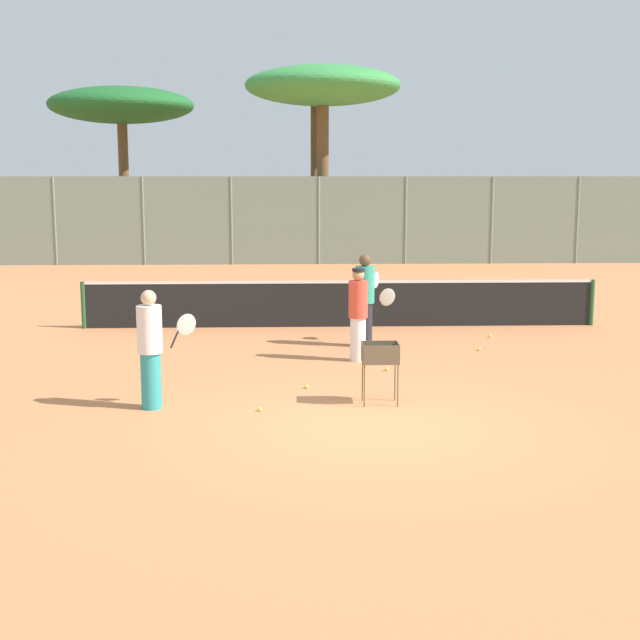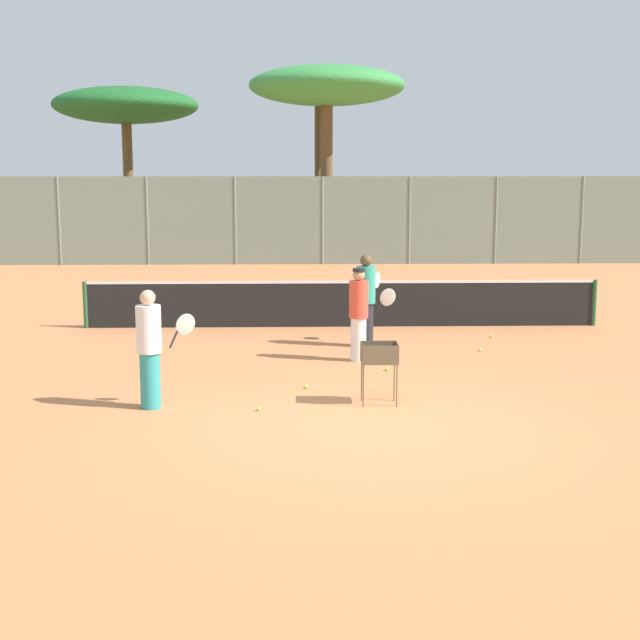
% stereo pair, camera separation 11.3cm
% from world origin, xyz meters
% --- Properties ---
extents(ground_plane, '(80.00, 80.00, 0.00)m').
position_xyz_m(ground_plane, '(0.00, 0.00, 0.00)').
color(ground_plane, '#D37F4C').
extents(tennis_net, '(11.83, 0.10, 1.07)m').
position_xyz_m(tennis_net, '(0.00, 8.17, 0.56)').
color(tennis_net, '#26592D').
rests_on(tennis_net, ground_plane).
extents(back_fence, '(26.77, 0.08, 3.35)m').
position_xyz_m(back_fence, '(0.00, 22.12, 1.67)').
color(back_fence, gray).
rests_on(back_fence, ground_plane).
extents(tree_0, '(4.72, 4.72, 7.54)m').
position_xyz_m(tree_0, '(-0.08, 25.44, 6.87)').
color(tree_0, brown).
rests_on(tree_0, ground_plane).
extents(tree_1, '(6.00, 6.00, 6.98)m').
position_xyz_m(tree_1, '(-8.05, 26.04, 6.17)').
color(tree_1, brown).
rests_on(tree_1, ground_plane).
extents(tree_2, '(6.17, 6.17, 7.64)m').
position_xyz_m(tree_2, '(0.22, 24.10, 6.78)').
color(tree_2, brown).
rests_on(tree_2, ground_plane).
extents(player_white_outfit, '(0.92, 0.40, 1.81)m').
position_xyz_m(player_white_outfit, '(-3.27, 1.13, 0.93)').
color(player_white_outfit, teal).
rests_on(player_white_outfit, ground_plane).
extents(player_red_cap, '(0.92, 0.36, 1.76)m').
position_xyz_m(player_red_cap, '(0.12, 4.43, 0.91)').
color(player_red_cap, white).
rests_on(player_red_cap, ground_plane).
extents(player_yellow_shirt, '(0.59, 0.87, 1.89)m').
position_xyz_m(player_yellow_shirt, '(0.36, 5.84, 0.97)').
color(player_yellow_shirt, '#26262D').
rests_on(player_yellow_shirt, ground_plane).
extents(ball_cart, '(0.56, 0.41, 0.96)m').
position_xyz_m(ball_cart, '(0.22, 1.26, 0.72)').
color(ball_cart, brown).
rests_on(ball_cart, ground_plane).
extents(tennis_ball_1, '(0.07, 0.07, 0.07)m').
position_xyz_m(tennis_ball_1, '(-0.90, 2.28, 0.03)').
color(tennis_ball_1, '#D1E54C').
rests_on(tennis_ball_1, ground_plane).
extents(tennis_ball_2, '(0.07, 0.07, 0.07)m').
position_xyz_m(tennis_ball_2, '(0.57, 3.55, 0.03)').
color(tennis_ball_2, '#D1E54C').
rests_on(tennis_ball_2, ground_plane).
extents(tennis_ball_3, '(0.07, 0.07, 0.07)m').
position_xyz_m(tennis_ball_3, '(3.16, 6.66, 0.03)').
color(tennis_ball_3, '#D1E54C').
rests_on(tennis_ball_3, ground_plane).
extents(tennis_ball_5, '(0.07, 0.07, 0.07)m').
position_xyz_m(tennis_ball_5, '(-3.20, 1.27, 0.03)').
color(tennis_ball_5, '#D1E54C').
rests_on(tennis_ball_5, ground_plane).
extents(tennis_ball_6, '(0.07, 0.07, 0.07)m').
position_xyz_m(tennis_ball_6, '(2.61, 5.27, 0.03)').
color(tennis_ball_6, '#D1E54C').
rests_on(tennis_ball_6, ground_plane).
extents(tennis_ball_7, '(0.07, 0.07, 0.07)m').
position_xyz_m(tennis_ball_7, '(-1.63, 0.90, 0.03)').
color(tennis_ball_7, '#D1E54C').
rests_on(tennis_ball_7, ground_plane).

